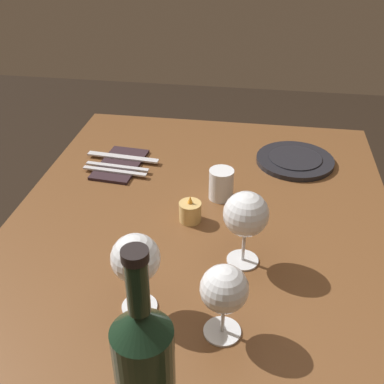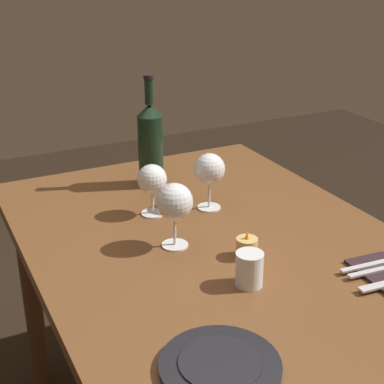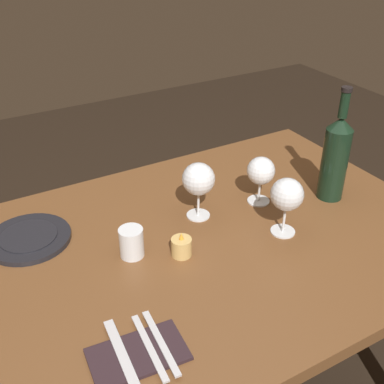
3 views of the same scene
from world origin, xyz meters
The scene contains 12 objects.
dining_table centered at (0.00, 0.00, 0.65)m, with size 1.30×0.90×0.74m.
wine_glass_left centered at (-0.23, -0.08, 0.84)m, with size 0.08×0.08×0.14m.
wine_glass_right centered at (-0.20, 0.08, 0.85)m, with size 0.09×0.09×0.16m.
wine_glass_centre centered at (-0.04, -0.10, 0.86)m, with size 0.09×0.09×0.16m.
wine_bottle centered at (-0.44, 0.00, 0.87)m, with size 0.08×0.08×0.34m.
water_tumbler centered at (0.19, -0.03, 0.77)m, with size 0.06×0.06×0.08m.
votive_candle centered at (0.08, 0.03, 0.76)m, with size 0.05×0.05×0.07m.
dinner_plate centered at (0.40, -0.22, 0.75)m, with size 0.22×0.22×0.02m.
folded_napkin centered at (0.31, 0.26, 0.74)m, with size 0.20×0.13×0.01m.
fork_inner centered at (0.29, 0.26, 0.75)m, with size 0.03×0.18×0.00m.
fork_outer centered at (0.26, 0.26, 0.75)m, with size 0.03×0.18×0.00m.
table_knife centered at (0.34, 0.26, 0.75)m, with size 0.04×0.21×0.00m.
Camera 1 is at (-0.79, -0.11, 1.39)m, focal length 43.81 mm.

